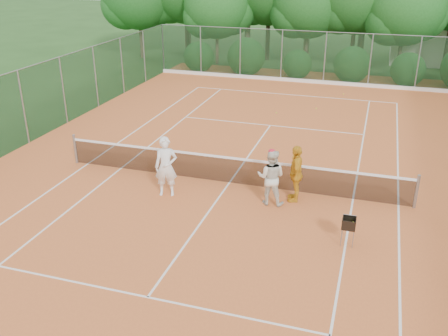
{
  "coord_description": "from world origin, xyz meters",
  "views": [
    {
      "loc": [
        4.43,
        -14.68,
        7.26
      ],
      "look_at": [
        0.19,
        -1.2,
        1.1
      ],
      "focal_mm": 40.0,
      "sensor_mm": 36.0,
      "label": 1
    }
  ],
  "objects_px": {
    "ball_hopper": "(349,224)",
    "player_yellow": "(296,173)",
    "player_white": "(166,167)",
    "player_center_grp": "(271,177)"
  },
  "relations": [
    {
      "from": "player_yellow",
      "to": "ball_hopper",
      "type": "xyz_separation_m",
      "value": [
        1.81,
        -2.16,
        -0.29
      ]
    },
    {
      "from": "ball_hopper",
      "to": "player_yellow",
      "type": "bearing_deg",
      "value": 138.8
    },
    {
      "from": "player_white",
      "to": "player_yellow",
      "type": "xyz_separation_m",
      "value": [
        4.0,
        0.85,
        -0.06
      ]
    },
    {
      "from": "player_center_grp",
      "to": "player_white",
      "type": "bearing_deg",
      "value": -173.25
    },
    {
      "from": "player_white",
      "to": "player_yellow",
      "type": "height_order",
      "value": "player_white"
    },
    {
      "from": "player_yellow",
      "to": "ball_hopper",
      "type": "bearing_deg",
      "value": 29.73
    },
    {
      "from": "player_yellow",
      "to": "ball_hopper",
      "type": "distance_m",
      "value": 2.83
    },
    {
      "from": "player_yellow",
      "to": "ball_hopper",
      "type": "relative_size",
      "value": 2.33
    },
    {
      "from": "player_yellow",
      "to": "player_white",
      "type": "bearing_deg",
      "value": -88.14
    },
    {
      "from": "player_center_grp",
      "to": "ball_hopper",
      "type": "distance_m",
      "value": 3.03
    }
  ]
}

